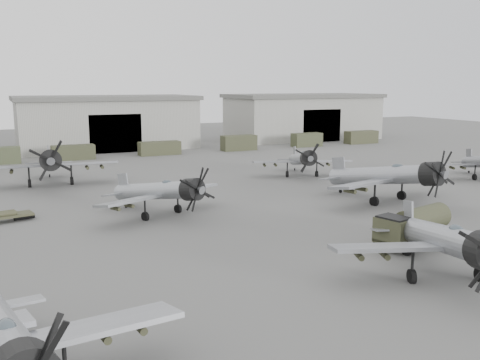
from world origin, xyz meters
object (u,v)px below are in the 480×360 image
at_px(aircraft_far_0, 50,162).
at_px(fuel_tanker, 415,224).
at_px(aircraft_mid_2, 391,176).
at_px(aircraft_far_1, 302,159).
at_px(aircraft_extra_524, 6,344).
at_px(aircraft_near_1, 449,242).
at_px(aircraft_mid_1, 163,191).

height_order(aircraft_far_0, fuel_tanker, aircraft_far_0).
relative_size(aircraft_mid_2, aircraft_far_1, 1.20).
height_order(aircraft_far_1, aircraft_extra_524, aircraft_extra_524).
relative_size(aircraft_near_1, aircraft_far_1, 1.11).
distance_m(aircraft_near_1, aircraft_mid_1, 22.79).
xyz_separation_m(aircraft_far_0, aircraft_extra_524, (-5.32, -40.63, -0.30)).
bearing_deg(aircraft_far_1, aircraft_extra_524, -112.81).
relative_size(aircraft_mid_1, aircraft_extra_524, 0.91).
distance_m(aircraft_mid_2, aircraft_extra_524, 37.66).
bearing_deg(aircraft_extra_524, aircraft_far_0, 75.63).
height_order(aircraft_mid_1, aircraft_far_0, aircraft_far_0).
bearing_deg(aircraft_far_1, fuel_tanker, -84.90).
relative_size(aircraft_mid_2, fuel_tanker, 2.01).
bearing_deg(aircraft_mid_1, aircraft_far_0, 87.04).
height_order(aircraft_mid_2, aircraft_far_1, aircraft_mid_2).
relative_size(aircraft_mid_2, aircraft_far_0, 0.97).
height_order(aircraft_mid_1, aircraft_mid_2, aircraft_mid_2).
bearing_deg(fuel_tanker, aircraft_far_1, 60.57).
bearing_deg(aircraft_near_1, aircraft_far_1, 92.24).
bearing_deg(aircraft_far_1, aircraft_mid_2, -69.25).
bearing_deg(aircraft_mid_2, fuel_tanker, -137.62).
bearing_deg(aircraft_far_0, fuel_tanker, -54.39).
bearing_deg(aircraft_mid_2, aircraft_near_1, -135.79).
height_order(aircraft_far_1, fuel_tanker, aircraft_far_1).
relative_size(aircraft_mid_1, aircraft_far_1, 0.99).
distance_m(aircraft_mid_1, aircraft_extra_524, 25.95).
bearing_deg(aircraft_far_1, aircraft_far_0, -172.77).
distance_m(aircraft_mid_2, aircraft_far_0, 34.46).
relative_size(aircraft_far_0, aircraft_extra_524, 1.13).
distance_m(aircraft_near_1, aircraft_extra_524, 22.01).
relative_size(aircraft_mid_1, aircraft_far_0, 0.80).
distance_m(aircraft_mid_2, aircraft_far_1, 15.03).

